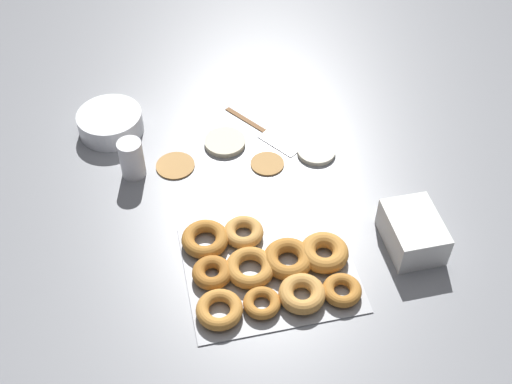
{
  "coord_description": "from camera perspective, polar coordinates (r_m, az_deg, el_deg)",
  "views": [
    {
      "loc": [
        -0.24,
        -1.09,
        1.16
      ],
      "look_at": [
        -0.01,
        -0.07,
        0.04
      ],
      "focal_mm": 45.0,
      "sensor_mm": 36.0,
      "label": 1
    }
  ],
  "objects": [
    {
      "name": "spatula",
      "position": [
        1.73,
        1.55,
        4.98
      ],
      "size": [
        0.18,
        0.24,
        0.01
      ],
      "rotation": [
        0.0,
        0.0,
        5.32
      ],
      "color": "brown",
      "rests_on": "ground_plane"
    },
    {
      "name": "batter_bowl",
      "position": [
        1.77,
        -12.81,
        6.05
      ],
      "size": [
        0.17,
        0.17,
        0.06
      ],
      "color": "white",
      "rests_on": "ground_plane"
    },
    {
      "name": "pancake_2",
      "position": [
        1.7,
        -2.78,
        4.46
      ],
      "size": [
        0.11,
        0.11,
        0.01
      ],
      "primitive_type": "cylinder",
      "color": "beige",
      "rests_on": "ground_plane"
    },
    {
      "name": "pancake_1",
      "position": [
        1.68,
        5.38,
        3.62
      ],
      "size": [
        0.1,
        0.1,
        0.01
      ],
      "primitive_type": "cylinder",
      "color": "silver",
      "rests_on": "ground_plane"
    },
    {
      "name": "donut_tray",
      "position": [
        1.41,
        1.01,
        -6.73
      ],
      "size": [
        0.37,
        0.31,
        0.04
      ],
      "color": "#93969B",
      "rests_on": "ground_plane"
    },
    {
      "name": "pancake_3",
      "position": [
        1.65,
        1.01,
        2.59
      ],
      "size": [
        0.09,
        0.09,
        0.01
      ],
      "primitive_type": "cylinder",
      "color": "#B27F42",
      "rests_on": "ground_plane"
    },
    {
      "name": "container_stack",
      "position": [
        1.49,
        13.75,
        -3.47
      ],
      "size": [
        0.11,
        0.15,
        0.08
      ],
      "color": "white",
      "rests_on": "ground_plane"
    },
    {
      "name": "pancake_0",
      "position": [
        1.66,
        -7.19,
        2.4
      ],
      "size": [
        0.1,
        0.1,
        0.01
      ],
      "primitive_type": "cylinder",
      "color": "#B27F42",
      "rests_on": "ground_plane"
    },
    {
      "name": "ground_plane",
      "position": [
        1.61,
        -0.14,
        0.97
      ],
      "size": [
        3.0,
        3.0,
        0.0
      ],
      "primitive_type": "plane",
      "color": "gray"
    },
    {
      "name": "paper_cup",
      "position": [
        1.62,
        -10.99,
        2.92
      ],
      "size": [
        0.06,
        0.06,
        0.1
      ],
      "color": "white",
      "rests_on": "ground_plane"
    }
  ]
}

